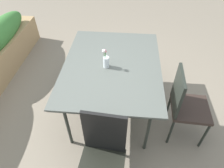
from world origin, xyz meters
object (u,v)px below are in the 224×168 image
(dining_table, at_px, (112,67))
(chair_near_left, at_px, (185,103))
(flower_vase, at_px, (106,61))
(chair_end_left, at_px, (103,154))

(dining_table, bearing_deg, chair_near_left, -111.46)
(chair_near_left, height_order, flower_vase, flower_vase)
(dining_table, height_order, chair_end_left, chair_end_left)
(chair_near_left, xyz_separation_m, chair_end_left, (-0.70, 0.85, 0.01))
(dining_table, distance_m, flower_vase, 0.16)
(chair_end_left, relative_size, flower_vase, 4.02)
(chair_near_left, bearing_deg, dining_table, -108.74)
(dining_table, relative_size, chair_end_left, 1.52)
(chair_end_left, distance_m, flower_vase, 1.03)
(dining_table, height_order, flower_vase, flower_vase)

